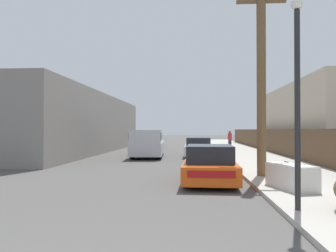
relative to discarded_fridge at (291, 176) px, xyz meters
The scene contains 11 objects.
sidewalk_curb 16.30m from the discarded_fridge, 85.91° to the left, with size 4.20×63.00×0.12m, color #ADA89E.
discarded_fridge is the anchor object (origin of this frame).
parked_sports_car_red 2.89m from the discarded_fridge, 140.41° to the left, with size 1.88×4.43×1.28m.
car_parked_mid 12.61m from the discarded_fridge, 101.10° to the left, with size 1.81×4.18×1.29m.
pickup_truck 12.71m from the discarded_fridge, 116.73° to the left, with size 2.25×5.37×1.79m.
utility_pole 4.22m from the discarded_fridge, 96.31° to the left, with size 1.80×0.33×7.13m.
street_lamp 3.46m from the discarded_fridge, 103.52° to the right, with size 0.26×0.26×4.50m.
wooden_fence 15.76m from the discarded_fridge, 78.60° to the left, with size 0.08×41.92×1.73m, color brown.
building_left_block 21.28m from the discarded_fridge, 127.88° to the left, with size 7.00×24.11×4.61m, color gray.
building_right_house 16.20m from the discarded_fridge, 65.02° to the left, with size 6.00×14.90×4.98m, color beige.
pedestrian 19.31m from the discarded_fridge, 88.66° to the left, with size 0.34×0.34×1.61m.
Camera 1 is at (1.31, -2.37, 1.80)m, focal length 35.00 mm.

